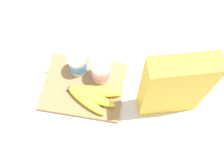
{
  "coord_description": "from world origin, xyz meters",
  "views": [
    {
      "loc": [
        0.16,
        -0.35,
        0.87
      ],
      "look_at": [
        0.1,
        0.0,
        0.07
      ],
      "focal_mm": 42.02,
      "sensor_mm": 36.0,
      "label": 1
    }
  ],
  "objects_px": {
    "yogurt_cup_front": "(78,64)",
    "yogurt_cup_back": "(101,70)",
    "banana_bunch": "(92,96)",
    "cutting_board": "(84,86)",
    "spoon": "(40,68)",
    "cereal_box": "(174,87)"
  },
  "relations": [
    {
      "from": "yogurt_cup_back",
      "to": "banana_bunch",
      "type": "bearing_deg",
      "value": -101.54
    },
    {
      "from": "cutting_board",
      "to": "spoon",
      "type": "bearing_deg",
      "value": 164.63
    },
    {
      "from": "yogurt_cup_front",
      "to": "yogurt_cup_back",
      "type": "bearing_deg",
      "value": -8.67
    },
    {
      "from": "cutting_board",
      "to": "spoon",
      "type": "height_order",
      "value": "cutting_board"
    },
    {
      "from": "yogurt_cup_front",
      "to": "banana_bunch",
      "type": "distance_m",
      "value": 0.12
    },
    {
      "from": "yogurt_cup_front",
      "to": "yogurt_cup_back",
      "type": "relative_size",
      "value": 0.91
    },
    {
      "from": "cereal_box",
      "to": "spoon",
      "type": "relative_size",
      "value": 2.23
    },
    {
      "from": "yogurt_cup_front",
      "to": "banana_bunch",
      "type": "bearing_deg",
      "value": -55.74
    },
    {
      "from": "yogurt_cup_back",
      "to": "spoon",
      "type": "bearing_deg",
      "value": 179.2
    },
    {
      "from": "yogurt_cup_front",
      "to": "spoon",
      "type": "xyz_separation_m",
      "value": [
        -0.15,
        -0.01,
        -0.06
      ]
    },
    {
      "from": "cutting_board",
      "to": "cereal_box",
      "type": "distance_m",
      "value": 0.33
    },
    {
      "from": "banana_bunch",
      "to": "cereal_box",
      "type": "bearing_deg",
      "value": 5.69
    },
    {
      "from": "cereal_box",
      "to": "yogurt_cup_back",
      "type": "height_order",
      "value": "cereal_box"
    },
    {
      "from": "yogurt_cup_front",
      "to": "cereal_box",
      "type": "bearing_deg",
      "value": -12.98
    },
    {
      "from": "cutting_board",
      "to": "banana_bunch",
      "type": "bearing_deg",
      "value": -46.91
    },
    {
      "from": "yogurt_cup_front",
      "to": "banana_bunch",
      "type": "xyz_separation_m",
      "value": [
        0.07,
        -0.1,
        -0.03
      ]
    },
    {
      "from": "cereal_box",
      "to": "cutting_board",
      "type": "bearing_deg",
      "value": 161.03
    },
    {
      "from": "banana_bunch",
      "to": "spoon",
      "type": "distance_m",
      "value": 0.24
    },
    {
      "from": "yogurt_cup_front",
      "to": "yogurt_cup_back",
      "type": "xyz_separation_m",
      "value": [
        0.09,
        -0.01,
        0.0
      ]
    },
    {
      "from": "cutting_board",
      "to": "yogurt_cup_back",
      "type": "height_order",
      "value": "yogurt_cup_back"
    },
    {
      "from": "cereal_box",
      "to": "yogurt_cup_front",
      "type": "height_order",
      "value": "cereal_box"
    },
    {
      "from": "banana_bunch",
      "to": "cutting_board",
      "type": "bearing_deg",
      "value": 133.09
    }
  ]
}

